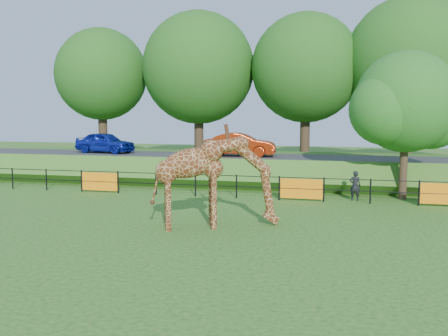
# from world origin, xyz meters

# --- Properties ---
(ground) EXTENTS (90.00, 90.00, 0.00)m
(ground) POSITION_xyz_m (0.00, 0.00, 0.00)
(ground) COLOR #225715
(ground) RESTS_ON ground
(giraffe) EXTENTS (4.41, 2.53, 3.18)m
(giraffe) POSITION_xyz_m (0.60, 2.02, 1.59)
(giraffe) COLOR #592912
(giraffe) RESTS_ON ground
(perimeter_fence) EXTENTS (28.07, 0.10, 1.10)m
(perimeter_fence) POSITION_xyz_m (0.00, 8.00, 0.55)
(perimeter_fence) COLOR black
(perimeter_fence) RESTS_ON ground
(embankment) EXTENTS (40.00, 9.00, 1.30)m
(embankment) POSITION_xyz_m (0.00, 15.50, 0.65)
(embankment) COLOR #225715
(embankment) RESTS_ON ground
(road) EXTENTS (40.00, 5.00, 0.12)m
(road) POSITION_xyz_m (0.00, 14.00, 1.36)
(road) COLOR #2B2B2D
(road) RESTS_ON embankment
(car_blue) EXTENTS (4.08, 2.17, 1.32)m
(car_blue) POSITION_xyz_m (-10.00, 14.53, 2.08)
(car_blue) COLOR #1628B6
(car_blue) RESTS_ON road
(car_red) EXTENTS (4.21, 1.66, 1.36)m
(car_red) POSITION_xyz_m (-1.12, 14.15, 2.10)
(car_red) COLOR #A92B0C
(car_red) RESTS_ON road
(visitor) EXTENTS (0.51, 0.35, 1.36)m
(visitor) POSITION_xyz_m (5.36, 8.67, 0.68)
(visitor) COLOR black
(visitor) RESTS_ON ground
(tree_east) EXTENTS (5.40, 4.71, 6.76)m
(tree_east) POSITION_xyz_m (7.60, 9.63, 4.28)
(tree_east) COLOR #382A19
(tree_east) RESTS_ON ground
(bg_tree_line) EXTENTS (37.30, 8.80, 11.82)m
(bg_tree_line) POSITION_xyz_m (1.89, 22.00, 7.19)
(bg_tree_line) COLOR #382A19
(bg_tree_line) RESTS_ON ground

